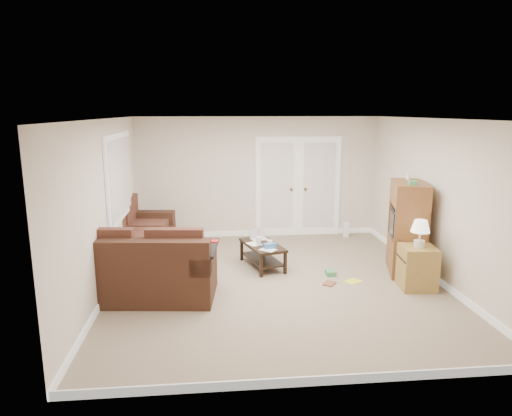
{
  "coord_description": "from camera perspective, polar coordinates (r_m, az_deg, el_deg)",
  "views": [
    {
      "loc": [
        -0.95,
        -6.63,
        2.62
      ],
      "look_at": [
        -0.26,
        0.41,
        1.1
      ],
      "focal_mm": 32.0,
      "sensor_mm": 36.0,
      "label": 1
    }
  ],
  "objects": [
    {
      "name": "wall_front",
      "position": [
        4.23,
        7.82,
        -6.88
      ],
      "size": [
        5.0,
        0.02,
        2.5
      ],
      "primitive_type": "cube",
      "color": "beige",
      "rests_on": "floor"
    },
    {
      "name": "baseboards",
      "position": [
        7.18,
        2.45,
        -8.88
      ],
      "size": [
        5.0,
        5.5,
        0.1
      ],
      "primitive_type": null,
      "color": "white",
      "rests_on": "floor"
    },
    {
      "name": "floor",
      "position": [
        7.19,
        2.45,
        -9.25
      ],
      "size": [
        5.5,
        5.5,
        0.0
      ],
      "primitive_type": "plane",
      "color": "gray",
      "rests_on": "ground"
    },
    {
      "name": "space_heater",
      "position": [
        9.82,
        11.18,
        -2.67
      ],
      "size": [
        0.14,
        0.13,
        0.31
      ],
      "primitive_type": "cube",
      "rotation": [
        0.0,
        0.0,
        -0.26
      ],
      "color": "white",
      "rests_on": "floor"
    },
    {
      "name": "floor_greenbox",
      "position": [
        7.57,
        9.29,
        -7.98
      ],
      "size": [
        0.15,
        0.2,
        0.08
      ],
      "primitive_type": "cube",
      "rotation": [
        0.0,
        0.0,
        -0.02
      ],
      "color": "#418F50",
      "rests_on": "floor"
    },
    {
      "name": "tv_armoire",
      "position": [
        7.82,
        18.39,
        -2.3
      ],
      "size": [
        0.75,
        1.04,
        1.61
      ],
      "rotation": [
        0.0,
        0.0,
        -0.28
      ],
      "color": "brown",
      "rests_on": "floor"
    },
    {
      "name": "ceiling",
      "position": [
        6.7,
        2.64,
        11.08
      ],
      "size": [
        5.0,
        5.5,
        0.02
      ],
      "primitive_type": "cube",
      "color": "white",
      "rests_on": "wall_back"
    },
    {
      "name": "window_left",
      "position": [
        7.85,
        -16.66,
        3.78
      ],
      "size": [
        0.05,
        1.92,
        1.42
      ],
      "color": "white",
      "rests_on": "wall_left"
    },
    {
      "name": "sectional_sofa",
      "position": [
        7.46,
        -14.74,
        -5.84
      ],
      "size": [
        2.14,
        3.26,
        0.95
      ],
      "rotation": [
        0.0,
        0.0,
        -0.11
      ],
      "color": "#3C2317",
      "rests_on": "floor"
    },
    {
      "name": "floor_magazine",
      "position": [
        7.37,
        12.05,
        -8.95
      ],
      "size": [
        0.31,
        0.3,
        0.01
      ],
      "primitive_type": "cube",
      "rotation": [
        0.0,
        0.0,
        0.53
      ],
      "color": "yellow",
      "rests_on": "floor"
    },
    {
      "name": "wall_right",
      "position": [
        7.6,
        21.54,
        0.88
      ],
      "size": [
        0.02,
        5.5,
        2.5
      ],
      "primitive_type": "cube",
      "color": "beige",
      "rests_on": "floor"
    },
    {
      "name": "coffee_table",
      "position": [
        7.81,
        0.79,
        -5.77
      ],
      "size": [
        0.75,
        1.09,
        0.68
      ],
      "rotation": [
        0.0,
        0.0,
        0.28
      ],
      "color": "black",
      "rests_on": "floor"
    },
    {
      "name": "floor_book",
      "position": [
        7.23,
        8.55,
        -9.21
      ],
      "size": [
        0.26,
        0.27,
        0.02
      ],
      "primitive_type": "imported",
      "rotation": [
        0.0,
        0.0,
        -0.59
      ],
      "color": "brown",
      "rests_on": "floor"
    },
    {
      "name": "wall_back",
      "position": [
        9.53,
        0.21,
        3.84
      ],
      "size": [
        5.0,
        0.02,
        2.5
      ],
      "primitive_type": "cube",
      "color": "beige",
      "rests_on": "floor"
    },
    {
      "name": "french_doors",
      "position": [
        9.65,
        5.27,
        2.61
      ],
      "size": [
        1.8,
        0.05,
        2.13
      ],
      "color": "white",
      "rests_on": "floor"
    },
    {
      "name": "side_cabinet",
      "position": [
        7.25,
        19.54,
        -6.61
      ],
      "size": [
        0.55,
        0.55,
        1.05
      ],
      "rotation": [
        0.0,
        0.0,
        -0.11
      ],
      "color": "olive",
      "rests_on": "floor"
    },
    {
      "name": "wall_left",
      "position": [
        6.95,
        -18.33,
        0.13
      ],
      "size": [
        0.02,
        5.5,
        2.5
      ],
      "primitive_type": "cube",
      "color": "beige",
      "rests_on": "floor"
    }
  ]
}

